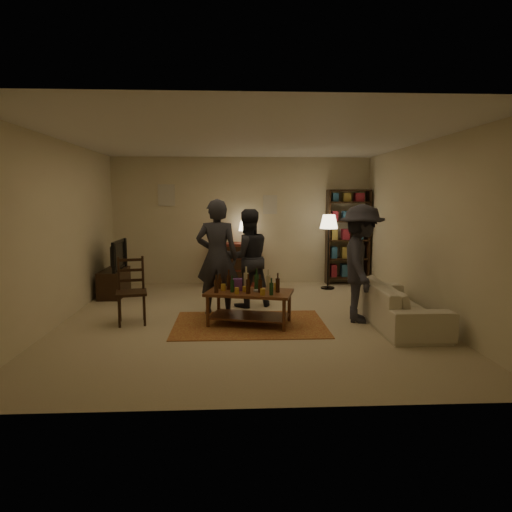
{
  "coord_description": "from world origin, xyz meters",
  "views": [
    {
      "loc": [
        -0.2,
        -6.81,
        1.85
      ],
      "look_at": [
        0.15,
        0.1,
        0.96
      ],
      "focal_mm": 32.0,
      "sensor_mm": 36.0,
      "label": 1
    }
  ],
  "objects": [
    {
      "name": "rug",
      "position": [
        0.03,
        -0.32,
        0.01
      ],
      "size": [
        2.2,
        1.5,
        0.01
      ],
      "primitive_type": "cube",
      "color": "maroon",
      "rests_on": "ground"
    },
    {
      "name": "floor",
      "position": [
        0.0,
        0.0,
        0.0
      ],
      "size": [
        6.0,
        6.0,
        0.0
      ],
      "primitive_type": "plane",
      "color": "#C6B793",
      "rests_on": "ground"
    },
    {
      "name": "tv_stand",
      "position": [
        -2.44,
        1.8,
        0.38
      ],
      "size": [
        0.4,
        1.0,
        1.06
      ],
      "color": "black",
      "rests_on": "ground"
    },
    {
      "name": "bookshelf",
      "position": [
        2.25,
        2.78,
        1.03
      ],
      "size": [
        0.9,
        0.34,
        2.02
      ],
      "color": "black",
      "rests_on": "ground"
    },
    {
      "name": "person_by_sofa",
      "position": [
        1.7,
        -0.2,
        0.88
      ],
      "size": [
        0.86,
        1.24,
        1.75
      ],
      "primitive_type": "imported",
      "rotation": [
        0.0,
        0.0,
        1.38
      ],
      "color": "#2A2A33",
      "rests_on": "ground"
    },
    {
      "name": "dining_chair",
      "position": [
        -1.7,
        -0.11,
        0.53
      ],
      "size": [
        0.51,
        0.51,
        1.0
      ],
      "rotation": [
        0.0,
        0.0,
        0.21
      ],
      "color": "black",
      "rests_on": "ground"
    },
    {
      "name": "person_right",
      "position": [
        0.04,
        0.84,
        0.83
      ],
      "size": [
        0.95,
        0.83,
        1.66
      ],
      "primitive_type": "imported",
      "rotation": [
        0.0,
        0.0,
        3.43
      ],
      "color": "#24252C",
      "rests_on": "ground"
    },
    {
      "name": "sofa",
      "position": [
        2.2,
        -0.4,
        0.3
      ],
      "size": [
        0.81,
        2.08,
        0.61
      ],
      "primitive_type": "imported",
      "rotation": [
        0.0,
        0.0,
        1.57
      ],
      "color": "beige",
      "rests_on": "ground"
    },
    {
      "name": "coffee_table",
      "position": [
        0.03,
        -0.31,
        0.43
      ],
      "size": [
        1.35,
        0.95,
        0.84
      ],
      "rotation": [
        0.0,
        0.0,
        -0.26
      ],
      "color": "brown",
      "rests_on": "ground"
    },
    {
      "name": "person_left",
      "position": [
        -0.45,
        0.33,
        0.91
      ],
      "size": [
        0.71,
        0.51,
        1.83
      ],
      "primitive_type": "imported",
      "rotation": [
        0.0,
        0.0,
        3.03
      ],
      "color": "#27272F",
      "rests_on": "ground"
    },
    {
      "name": "room_shell",
      "position": [
        -0.65,
        2.98,
        1.81
      ],
      "size": [
        6.0,
        6.0,
        6.0
      ],
      "color": "beige",
      "rests_on": "ground"
    },
    {
      "name": "dresser",
      "position": [
        -0.19,
        2.71,
        0.48
      ],
      "size": [
        1.0,
        0.5,
        1.36
      ],
      "color": "maroon",
      "rests_on": "ground"
    },
    {
      "name": "floor_lamp",
      "position": [
        1.73,
        2.26,
        1.27
      ],
      "size": [
        0.36,
        0.36,
        1.51
      ],
      "color": "black",
      "rests_on": "ground"
    }
  ]
}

